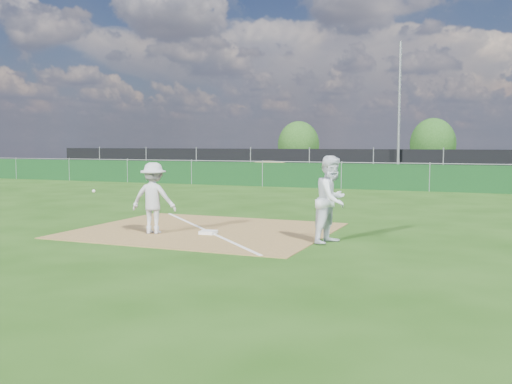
{
  "coord_description": "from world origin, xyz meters",
  "views": [
    {
      "loc": [
        6.41,
        -11.35,
        2.14
      ],
      "look_at": [
        1.36,
        1.0,
        1.0
      ],
      "focal_mm": 40.0,
      "sensor_mm": 36.0,
      "label": 1
    }
  ],
  "objects_px": {
    "runner": "(332,200)",
    "light_pole": "(399,111)",
    "first_base": "(208,232)",
    "car_right": "(464,165)",
    "play_at_first": "(154,198)",
    "car_mid": "(400,165)",
    "tree_mid": "(433,144)",
    "car_left": "(291,164)",
    "tree_left": "(298,145)"
  },
  "relations": [
    {
      "from": "runner",
      "to": "light_pole",
      "type": "bearing_deg",
      "value": 19.2
    },
    {
      "from": "first_base",
      "to": "car_right",
      "type": "xyz_separation_m",
      "value": [
        4.61,
        27.69,
        0.69
      ]
    },
    {
      "from": "runner",
      "to": "play_at_first",
      "type": "bearing_deg",
      "value": 110.05
    },
    {
      "from": "play_at_first",
      "to": "car_mid",
      "type": "xyz_separation_m",
      "value": [
        1.68,
        28.32,
        -0.19
      ]
    },
    {
      "from": "first_base",
      "to": "car_right",
      "type": "bearing_deg",
      "value": 80.55
    },
    {
      "from": "play_at_first",
      "to": "first_base",
      "type": "bearing_deg",
      "value": 18.5
    },
    {
      "from": "tree_mid",
      "to": "runner",
      "type": "bearing_deg",
      "value": -88.45
    },
    {
      "from": "car_left",
      "to": "tree_mid",
      "type": "distance_m",
      "value": 11.48
    },
    {
      "from": "car_mid",
      "to": "first_base",
      "type": "bearing_deg",
      "value": 156.98
    },
    {
      "from": "first_base",
      "to": "car_right",
      "type": "relative_size",
      "value": 0.07
    },
    {
      "from": "runner",
      "to": "car_left",
      "type": "relative_size",
      "value": 0.48
    },
    {
      "from": "first_base",
      "to": "play_at_first",
      "type": "distance_m",
      "value": 1.52
    },
    {
      "from": "light_pole",
      "to": "car_right",
      "type": "height_order",
      "value": "light_pole"
    },
    {
      "from": "car_mid",
      "to": "car_right",
      "type": "xyz_separation_m",
      "value": [
        4.16,
        -0.21,
        0.07
      ]
    },
    {
      "from": "car_mid",
      "to": "tree_mid",
      "type": "xyz_separation_m",
      "value": [
        1.61,
        5.84,
        1.43
      ]
    },
    {
      "from": "play_at_first",
      "to": "car_right",
      "type": "height_order",
      "value": "play_at_first"
    },
    {
      "from": "first_base",
      "to": "runner",
      "type": "distance_m",
      "value": 3.1
    },
    {
      "from": "play_at_first",
      "to": "runner",
      "type": "xyz_separation_m",
      "value": [
        4.2,
        0.41,
        0.08
      ]
    },
    {
      "from": "light_pole",
      "to": "car_left",
      "type": "relative_size",
      "value": 2.04
    },
    {
      "from": "light_pole",
      "to": "car_mid",
      "type": "bearing_deg",
      "value": 96.95
    },
    {
      "from": "car_mid",
      "to": "car_right",
      "type": "height_order",
      "value": "car_right"
    },
    {
      "from": "first_base",
      "to": "car_left",
      "type": "xyz_separation_m",
      "value": [
        -7.13,
        27.0,
        0.62
      ]
    },
    {
      "from": "play_at_first",
      "to": "light_pole",
      "type": "bearing_deg",
      "value": 84.01
    },
    {
      "from": "light_pole",
      "to": "car_right",
      "type": "distance_m",
      "value": 7.26
    },
    {
      "from": "car_right",
      "to": "tree_mid",
      "type": "relative_size",
      "value": 1.24
    },
    {
      "from": "first_base",
      "to": "tree_mid",
      "type": "relative_size",
      "value": 0.09
    },
    {
      "from": "first_base",
      "to": "play_at_first",
      "type": "relative_size",
      "value": 0.14
    },
    {
      "from": "car_mid",
      "to": "tree_mid",
      "type": "bearing_deg",
      "value": -37.49
    },
    {
      "from": "tree_mid",
      "to": "light_pole",
      "type": "bearing_deg",
      "value": -94.51
    },
    {
      "from": "runner",
      "to": "tree_left",
      "type": "distance_m",
      "value": 33.41
    },
    {
      "from": "light_pole",
      "to": "tree_mid",
      "type": "distance_m",
      "value": 11.73
    },
    {
      "from": "car_right",
      "to": "tree_left",
      "type": "height_order",
      "value": "tree_left"
    },
    {
      "from": "car_right",
      "to": "car_mid",
      "type": "bearing_deg",
      "value": 99.99
    },
    {
      "from": "car_right",
      "to": "first_base",
      "type": "bearing_deg",
      "value": -176.52
    },
    {
      "from": "tree_mid",
      "to": "first_base",
      "type": "bearing_deg",
      "value": -93.49
    },
    {
      "from": "first_base",
      "to": "tree_mid",
      "type": "bearing_deg",
      "value": 86.51
    },
    {
      "from": "car_right",
      "to": "tree_mid",
      "type": "height_order",
      "value": "tree_mid"
    },
    {
      "from": "play_at_first",
      "to": "tree_left",
      "type": "xyz_separation_m",
      "value": [
        -6.78,
        31.94,
        1.16
      ]
    },
    {
      "from": "tree_left",
      "to": "play_at_first",
      "type": "bearing_deg",
      "value": -78.02
    },
    {
      "from": "tree_left",
      "to": "car_left",
      "type": "bearing_deg",
      "value": -79.01
    },
    {
      "from": "car_mid",
      "to": "tree_left",
      "type": "relative_size",
      "value": 1.02
    },
    {
      "from": "tree_mid",
      "to": "car_left",
      "type": "bearing_deg",
      "value": -143.73
    },
    {
      "from": "play_at_first",
      "to": "tree_left",
      "type": "distance_m",
      "value": 32.68
    },
    {
      "from": "play_at_first",
      "to": "tree_mid",
      "type": "bearing_deg",
      "value": 84.51
    },
    {
      "from": "car_mid",
      "to": "runner",
      "type": "bearing_deg",
      "value": 163.07
    },
    {
      "from": "car_left",
      "to": "runner",
      "type": "bearing_deg",
      "value": -166.08
    },
    {
      "from": "play_at_first",
      "to": "car_right",
      "type": "bearing_deg",
      "value": 78.27
    },
    {
      "from": "light_pole",
      "to": "car_right",
      "type": "xyz_separation_m",
      "value": [
        3.46,
        5.49,
        -3.26
      ]
    },
    {
      "from": "light_pole",
      "to": "car_mid",
      "type": "distance_m",
      "value": 6.64
    },
    {
      "from": "first_base",
      "to": "tree_left",
      "type": "bearing_deg",
      "value": 104.25
    }
  ]
}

